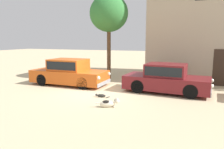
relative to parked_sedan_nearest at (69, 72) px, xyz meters
The scene contains 6 objects.
ground_plane 2.40m from the parked_sedan_nearest, 26.60° to the right, with size 80.00×80.00×0.00m, color #CCB78E.
parked_sedan_nearest is the anchor object (origin of this frame).
parked_sedan_second 5.56m from the parked_sedan_nearest, ahead, with size 4.38×2.08×1.44m.
stray_dog_spotted 4.98m from the parked_sedan_nearest, 40.06° to the right, with size 0.94×0.52×0.39m.
stray_cat 3.55m from the parked_sedan_nearest, 33.92° to the right, with size 0.65×0.23×0.16m.
acacia_tree_left 4.64m from the parked_sedan_nearest, 60.35° to the left, with size 2.53×2.28×5.52m.
Camera 1 is at (4.77, -9.76, 2.63)m, focal length 34.58 mm.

